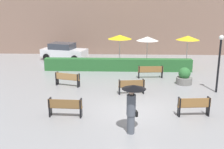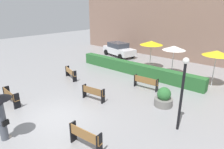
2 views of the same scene
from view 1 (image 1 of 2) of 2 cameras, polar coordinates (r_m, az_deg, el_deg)
name	(u,v)px [view 1 (image 1 of 2)]	position (r m, az deg, el deg)	size (l,w,h in m)	color
ground_plane	(132,110)	(14.44, 4.10, -7.31)	(60.00, 60.00, 0.00)	gray
bench_near_left	(65,106)	(13.64, -9.49, -6.41)	(1.64, 0.44, 0.91)	brown
bench_far_left	(67,78)	(18.46, -9.07, -0.78)	(1.69, 0.78, 0.88)	#9E7242
bench_back_row	(151,71)	(20.34, 7.84, 0.74)	(1.82, 0.45, 0.89)	olive
bench_mid_center	(131,86)	(16.73, 3.98, -2.27)	(1.59, 0.54, 0.88)	brown
bench_near_right	(194,105)	(14.10, 16.34, -6.02)	(1.57, 0.47, 0.94)	olive
pedestrian_with_umbrella	(132,102)	(11.59, 4.14, -5.65)	(1.00, 1.00, 2.12)	#4C515B
planter_pot	(184,77)	(19.31, 14.48, -0.50)	(1.05, 1.05, 1.14)	slate
lamp_post	(219,57)	(17.80, 21.01, 3.28)	(0.28, 0.28, 3.49)	black
patio_umbrella_yellow	(120,37)	(24.26, 1.60, 7.63)	(2.06, 2.06, 2.58)	silver
patio_umbrella_white	(147,39)	(23.98, 7.22, 7.22)	(1.86, 1.86, 2.50)	silver
patio_umbrella_yellow_far	(188,38)	(24.10, 15.17, 7.19)	(1.92, 1.92, 2.63)	silver
hedge_strip	(118,65)	(22.33, 1.19, 2.01)	(11.66, 0.70, 0.97)	#28602D
building_facade	(128,0)	(29.37, 3.30, 14.93)	(28.00, 1.20, 11.01)	#846656
parked_car	(64,51)	(26.93, -9.78, 4.73)	(4.50, 2.78, 1.57)	silver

